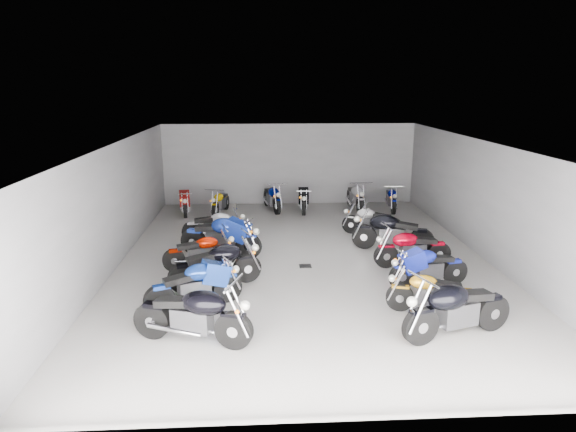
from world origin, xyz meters
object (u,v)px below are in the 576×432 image
motorcycle_left_b (195,285)px  motorcycle_left_c (217,265)px  drain_grate (305,266)px  motorcycle_right_d (412,248)px  motorcycle_back_b (220,202)px  motorcycle_left_d (201,251)px  motorcycle_back_d (303,198)px  motorcycle_right_e (392,232)px  motorcycle_right_a (457,309)px  motorcycle_right_c (428,267)px  motorcycle_left_f (215,225)px  motorcycle_back_e (356,197)px  motorcycle_right_b (431,292)px  motorcycle_back_c (272,197)px  motorcycle_right_f (372,221)px  motorcycle_back_f (391,198)px  motorcycle_back_a (185,201)px  motorcycle_left_e (222,237)px  motorcycle_left_a (193,315)px

motorcycle_left_b → motorcycle_left_c: bearing=139.0°
drain_grate → motorcycle_right_d: bearing=-3.1°
motorcycle_right_d → motorcycle_back_b: (-5.47, 6.03, -0.05)m
motorcycle_left_d → motorcycle_back_d: size_ratio=0.92×
motorcycle_right_e → motorcycle_left_c: bearing=136.5°
motorcycle_right_a → motorcycle_right_c: motorcycle_right_a is taller
motorcycle_left_f → motorcycle_right_d: (5.39, -2.67, 0.03)m
motorcycle_right_c → motorcycle_back_b: 9.22m
motorcycle_left_c → motorcycle_back_e: 8.79m
motorcycle_right_b → motorcycle_left_b: bearing=97.6°
motorcycle_right_e → motorcycle_back_c: bearing=52.2°
motorcycle_left_f → motorcycle_right_f: motorcycle_left_f is taller
motorcycle_right_d → motorcycle_back_f: size_ratio=1.08×
motorcycle_left_c → motorcycle_right_f: (4.60, 4.10, -0.08)m
motorcycle_back_b → motorcycle_back_a: bearing=8.7°
motorcycle_right_b → motorcycle_right_c: 1.50m
drain_grate → motorcycle_left_e: bearing=157.3°
motorcycle_left_d → motorcycle_right_c: 5.76m
drain_grate → motorcycle_right_c: (2.78, -1.56, 0.48)m
motorcycle_back_a → motorcycle_left_b: bearing=90.3°
motorcycle_right_d → motorcycle_back_d: (-2.35, 6.29, -0.01)m
motorcycle_back_a → motorcycle_back_b: bearing=166.7°
motorcycle_left_c → motorcycle_right_f: bearing=111.1°
motorcycle_right_b → motorcycle_right_e: (0.21, 4.19, 0.10)m
motorcycle_left_b → motorcycle_back_a: size_ratio=1.02×
motorcycle_back_c → motorcycle_back_f: motorcycle_back_c is taller
motorcycle_back_b → motorcycle_back_f: 6.51m
motorcycle_back_d → motorcycle_right_a: bearing=103.9°
motorcycle_left_b → motorcycle_right_d: motorcycle_left_b is taller
motorcycle_left_c → motorcycle_left_b: bearing=-37.6°
motorcycle_left_b → motorcycle_back_e: bearing=125.6°
motorcycle_right_a → motorcycle_back_e: (-0.04, 10.23, -0.04)m
motorcycle_left_f → motorcycle_right_e: bearing=72.2°
motorcycle_left_b → motorcycle_left_d: 2.50m
motorcycle_left_c → motorcycle_back_f: 9.54m
motorcycle_left_a → motorcycle_left_d: (-0.32, 4.07, -0.10)m
motorcycle_back_e → motorcycle_left_f: bearing=32.3°
motorcycle_back_d → motorcycle_right_e: bearing=116.0°
motorcycle_left_c → motorcycle_right_e: motorcycle_right_e is taller
motorcycle_left_d → motorcycle_left_f: motorcycle_left_f is taller
motorcycle_left_f → motorcycle_right_e: size_ratio=0.87×
motorcycle_left_a → motorcycle_left_c: bearing=-166.6°
motorcycle_right_a → motorcycle_right_d: size_ratio=1.10×
motorcycle_right_f → motorcycle_right_d: bearing=-151.4°
motorcycle_back_f → motorcycle_left_e: bearing=46.8°
motorcycle_back_c → motorcycle_back_f: (4.56, -0.25, -0.04)m
motorcycle_back_b → motorcycle_left_d: bearing=101.9°
motorcycle_left_d → motorcycle_right_a: (5.26, -4.10, 0.11)m
motorcycle_left_a → motorcycle_back_b: 9.94m
motorcycle_left_d → motorcycle_back_c: motorcycle_back_c is taller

